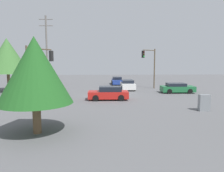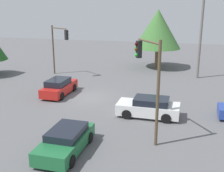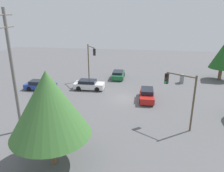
% 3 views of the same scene
% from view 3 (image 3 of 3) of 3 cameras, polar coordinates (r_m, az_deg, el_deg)
% --- Properties ---
extents(ground_plane, '(80.00, 80.00, 0.00)m').
position_cam_3_polar(ground_plane, '(29.62, 3.83, -3.28)').
color(ground_plane, '#5B5B5E').
extents(sedan_blue, '(1.94, 4.60, 1.37)m').
position_cam_3_polar(sedan_blue, '(34.51, -18.28, 0.21)').
color(sedan_blue, '#233D93').
rests_on(sedan_blue, ground_plane).
extents(sedan_red, '(4.43, 1.91, 1.50)m').
position_cam_3_polar(sedan_red, '(29.20, 9.11, -2.30)').
color(sedan_red, red).
rests_on(sedan_red, ground_plane).
extents(sedan_white, '(2.05, 4.50, 1.44)m').
position_cam_3_polar(sedan_white, '(33.03, -6.07, 0.35)').
color(sedan_white, silver).
rests_on(sedan_white, ground_plane).
extents(sedan_green, '(4.41, 2.04, 1.32)m').
position_cam_3_polar(sedan_green, '(38.39, 1.61, 3.01)').
color(sedan_green, '#1E6638').
rests_on(sedan_green, ground_plane).
extents(traffic_signal_main, '(2.39, 1.84, 6.14)m').
position_cam_3_polar(traffic_signal_main, '(35.48, -5.56, 7.40)').
color(traffic_signal_main, brown).
rests_on(traffic_signal_main, ground_plane).
extents(traffic_signal_cross, '(1.88, 2.77, 5.68)m').
position_cam_3_polar(traffic_signal_cross, '(22.13, 17.71, -1.29)').
color(traffic_signal_cross, brown).
rests_on(traffic_signal_cross, ground_plane).
extents(utility_pole_tall, '(2.20, 0.28, 11.51)m').
position_cam_3_polar(utility_pole_tall, '(21.57, -24.51, 3.49)').
color(utility_pole_tall, slate).
rests_on(utility_pole_tall, ground_plane).
extents(electrical_cabinet, '(0.92, 0.51, 1.43)m').
position_cam_3_polar(electrical_cabinet, '(37.48, 17.75, 1.80)').
color(electrical_cabinet, gray).
rests_on(electrical_cabinet, ground_plane).
extents(tree_left, '(5.91, 5.91, 7.44)m').
position_cam_3_polar(tree_left, '(16.02, -16.25, -4.53)').
color(tree_left, brown).
rests_on(tree_left, ground_plane).
extents(tree_behind, '(4.14, 4.14, 6.33)m').
position_cam_3_polar(tree_behind, '(41.05, 27.01, 7.06)').
color(tree_behind, brown).
rests_on(tree_behind, ground_plane).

